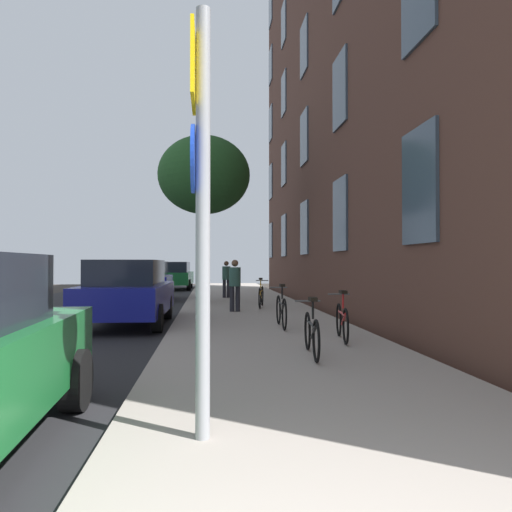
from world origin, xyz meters
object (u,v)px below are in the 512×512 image
(bicycle_3, at_px, (261,296))
(car_2, at_px, (148,280))
(pedestrian_1, at_px, (226,277))
(car_3, at_px, (175,275))
(bicycle_1, at_px, (342,321))
(car_1, at_px, (128,292))
(traffic_light, at_px, (205,242))
(pedestrian_0, at_px, (235,282))
(tree_near, at_px, (204,176))
(bicycle_0, at_px, (312,333))
(bicycle_2, at_px, (281,310))
(sign_post, at_px, (200,190))

(bicycle_3, bearing_deg, car_2, 131.25)
(pedestrian_1, bearing_deg, car_3, 107.47)
(bicycle_1, height_order, car_1, car_1)
(traffic_light, bearing_deg, pedestrian_0, -84.19)
(tree_near, distance_m, bicycle_0, 11.25)
(bicycle_1, xyz_separation_m, bicycle_2, (-0.85, 1.93, 0.02))
(traffic_light, relative_size, tree_near, 0.60)
(bicycle_0, distance_m, bicycle_1, 1.68)
(traffic_light, xyz_separation_m, pedestrian_0, (1.00, -9.81, -1.62))
(traffic_light, xyz_separation_m, tree_near, (0.05, -6.56, 2.09))
(tree_near, distance_m, bicycle_1, 10.15)
(sign_post, bearing_deg, bicycle_1, 62.26)
(car_1, height_order, car_3, same)
(sign_post, xyz_separation_m, bicycle_1, (2.53, 4.81, -1.67))
(bicycle_3, bearing_deg, bicycle_1, -83.56)
(sign_post, xyz_separation_m, tree_near, (-0.12, 13.65, 2.56))
(traffic_light, distance_m, car_1, 12.28)
(traffic_light, bearing_deg, car_2, -122.03)
(sign_post, height_order, bicycle_1, sign_post)
(bicycle_1, xyz_separation_m, pedestrian_1, (-1.75, 11.46, 0.51))
(bicycle_0, xyz_separation_m, bicycle_2, (0.03, 3.37, 0.02))
(pedestrian_0, bearing_deg, bicycle_3, 54.78)
(bicycle_0, relative_size, car_2, 0.42)
(sign_post, height_order, tree_near, tree_near)
(bicycle_1, distance_m, pedestrian_1, 11.60)
(tree_near, bearing_deg, car_3, 99.13)
(bicycle_3, bearing_deg, bicycle_2, -90.85)
(bicycle_3, relative_size, car_1, 0.41)
(car_3, bearing_deg, sign_post, -85.59)
(bicycle_3, distance_m, pedestrian_0, 1.67)
(tree_near, xyz_separation_m, pedestrian_0, (0.95, -3.26, -3.71))
(bicycle_1, bearing_deg, bicycle_0, -121.52)
(bicycle_1, relative_size, car_2, 0.42)
(traffic_light, relative_size, car_1, 0.88)
(bicycle_1, relative_size, bicycle_2, 0.95)
(tree_near, xyz_separation_m, bicycle_0, (1.77, -10.28, -4.23))
(car_3, bearing_deg, bicycle_3, -74.40)
(car_2, bearing_deg, pedestrian_0, -61.63)
(bicycle_3, height_order, pedestrian_1, pedestrian_1)
(sign_post, distance_m, bicycle_2, 7.14)
(sign_post, distance_m, traffic_light, 20.21)
(bicycle_0, relative_size, bicycle_1, 1.01)
(tree_near, xyz_separation_m, car_1, (-1.80, -5.47, -3.86))
(bicycle_1, relative_size, pedestrian_0, 1.07)
(car_3, bearing_deg, traffic_light, -69.29)
(bicycle_0, bearing_deg, tree_near, 99.76)
(tree_near, xyz_separation_m, bicycle_1, (2.65, -8.84, -4.22))
(car_1, distance_m, car_2, 8.35)
(traffic_light, distance_m, car_2, 4.70)
(tree_near, relative_size, car_1, 1.46)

